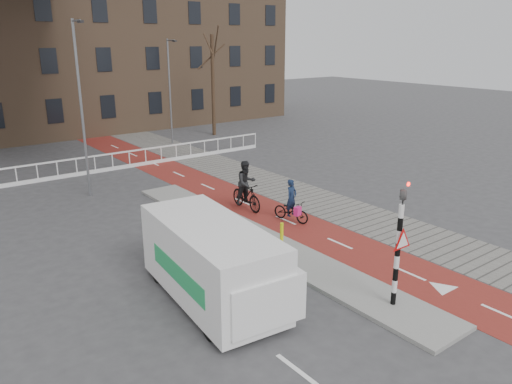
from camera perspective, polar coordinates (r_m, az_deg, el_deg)
ground at (r=16.11m, az=11.01°, el=-9.32°), size 120.00×120.00×0.00m
bike_lane at (r=24.15m, az=-4.28°, el=0.06°), size 2.50×60.00×0.01m
sidewalk at (r=25.71m, az=0.96°, el=1.17°), size 3.00×60.00×0.01m
curb_island at (r=18.31m, az=0.20°, el=-5.43°), size 1.80×16.00×0.12m
traffic_signal at (r=13.72m, az=16.05°, el=-5.40°), size 0.80×0.80×3.68m
bollard at (r=17.58m, az=2.96°, el=-4.80°), size 0.12×0.12×0.82m
cyclist_near at (r=20.09m, az=4.07°, el=-1.77°), size 0.96×1.73×1.74m
cyclist_far at (r=21.34m, az=-1.13°, el=0.27°), size 0.94×2.03×2.14m
van at (r=14.03m, az=-5.16°, el=-7.83°), size 2.60×5.41×2.25m
railing at (r=27.94m, az=-23.66°, el=1.65°), size 28.00×0.10×0.99m
tree_right at (r=38.06m, az=-4.93°, el=11.98°), size 0.27×0.27×7.35m
streetlight_near at (r=23.90m, az=-19.29°, el=8.66°), size 0.12×0.12×7.90m
streetlight_right at (r=35.14m, az=-9.81°, el=11.12°), size 0.12×0.12×7.06m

